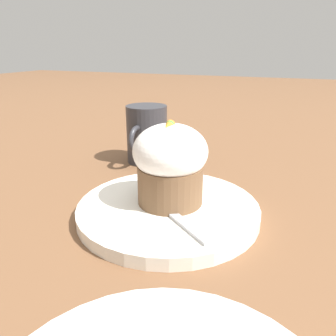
# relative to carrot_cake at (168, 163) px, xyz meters

# --- Properties ---
(ground_plane) EXTENTS (4.00, 4.00, 0.00)m
(ground_plane) POSITION_rel_carrot_cake_xyz_m (0.01, 0.00, -0.06)
(ground_plane) COLOR brown
(dessert_plate) EXTENTS (0.22, 0.22, 0.02)m
(dessert_plate) POSITION_rel_carrot_cake_xyz_m (0.01, 0.00, -0.06)
(dessert_plate) COLOR white
(dessert_plate) RESTS_ON ground_plane
(carrot_cake) EXTENTS (0.09, 0.09, 0.10)m
(carrot_cake) POSITION_rel_carrot_cake_xyz_m (0.00, 0.00, 0.00)
(carrot_cake) COLOR brown
(carrot_cake) RESTS_ON dessert_plate
(spoon) EXTENTS (0.09, 0.11, 0.01)m
(spoon) POSITION_rel_carrot_cake_xyz_m (0.02, 0.00, -0.05)
(spoon) COLOR #B7B7BC
(spoon) RESTS_ON dessert_plate
(coffee_cup) EXTENTS (0.10, 0.07, 0.10)m
(coffee_cup) POSITION_rel_carrot_cake_xyz_m (-0.16, -0.11, -0.02)
(coffee_cup) COLOR #2D2D33
(coffee_cup) RESTS_ON ground_plane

